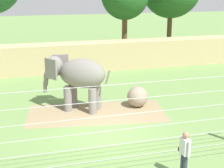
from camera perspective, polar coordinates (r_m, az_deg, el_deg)
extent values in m
plane|color=#6B8E4C|center=(14.77, -1.07, -8.41)|extent=(120.00, 120.00, 0.00)
cube|color=#937F5B|center=(17.03, -2.60, -4.93)|extent=(7.25, 4.15, 0.01)
cube|color=tan|center=(25.18, -7.54, 4.48)|extent=(36.00, 1.80, 2.08)
cylinder|color=gray|center=(17.24, -7.48, -2.49)|extent=(0.41, 0.41, 1.30)
cylinder|color=gray|center=(17.87, -6.55, -1.77)|extent=(0.41, 0.41, 1.30)
cylinder|color=gray|center=(16.77, -3.31, -2.92)|extent=(0.41, 0.41, 1.30)
cylinder|color=gray|center=(17.41, -2.51, -2.17)|extent=(0.41, 0.41, 1.30)
ellipsoid|color=gray|center=(16.94, -5.09, 1.79)|extent=(2.74, 2.38, 1.49)
ellipsoid|color=gray|center=(17.48, -9.75, 2.95)|extent=(1.32, 1.36, 1.08)
cube|color=gray|center=(16.95, -10.29, 2.51)|extent=(0.54, 0.75, 1.02)
cube|color=gray|center=(17.93, -8.71, 3.34)|extent=(0.84, 0.19, 1.02)
cylinder|color=gray|center=(17.75, -10.86, 1.82)|extent=(0.54, 0.49, 0.58)
cylinder|color=gray|center=(17.91, -11.10, 0.58)|extent=(0.41, 0.38, 0.55)
cylinder|color=gray|center=(18.05, -11.25, -0.58)|extent=(0.26, 0.26, 0.51)
cylinder|color=gray|center=(16.53, -0.72, 1.14)|extent=(0.29, 0.23, 0.74)
sphere|color=gray|center=(17.79, 4.33, -2.15)|extent=(1.09, 1.09, 1.09)
cylinder|color=#B7B7BC|center=(11.72, 2.92, -12.18)|extent=(11.93, 0.02, 0.02)
cylinder|color=#B7B7BC|center=(11.48, 2.95, -9.91)|extent=(11.93, 0.02, 0.02)
cylinder|color=#B7B7BC|center=(11.26, 2.99, -7.54)|extent=(11.93, 0.02, 0.02)
cylinder|color=#B7B7BC|center=(11.06, 3.03, -5.08)|extent=(11.93, 0.02, 0.02)
cylinder|color=#B7B7BC|center=(10.88, 3.07, -2.54)|extent=(11.93, 0.02, 0.02)
cylinder|color=#B7B7BC|center=(10.72, 3.12, 0.08)|extent=(11.93, 0.02, 0.02)
cylinder|color=#33384C|center=(11.68, 12.24, -13.58)|extent=(0.15, 0.15, 0.88)
cylinder|color=#33384C|center=(11.80, 11.84, -13.23)|extent=(0.15, 0.15, 0.88)
cube|color=silver|center=(11.40, 12.26, -10.26)|extent=(0.24, 0.37, 0.56)
sphere|color=#A87A5B|center=(11.23, 12.38, -8.44)|extent=(0.22, 0.22, 0.22)
cylinder|color=silver|center=(11.22, 12.88, -10.77)|extent=(0.09, 0.09, 0.54)
cylinder|color=silver|center=(11.59, 11.66, -9.77)|extent=(0.09, 0.09, 0.54)
cube|color=black|center=(11.66, 11.20, -10.77)|extent=(0.02, 0.07, 0.14)
cylinder|color=brown|center=(32.13, 9.64, 8.53)|extent=(0.44, 0.44, 3.78)
cylinder|color=brown|center=(28.57, 2.13, 7.78)|extent=(0.44, 0.44, 3.79)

